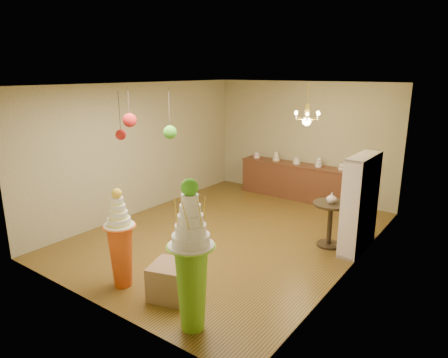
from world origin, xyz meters
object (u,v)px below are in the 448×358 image
Objects in this scene: pedestal_green at (192,269)px; round_table at (330,218)px; pedestal_orange at (121,247)px; sideboard at (296,180)px.

pedestal_green reaches higher than round_table.
sideboard is at bearing 88.15° from pedestal_orange.
pedestal_green is 3.51m from round_table.
round_table is (2.04, 3.28, -0.08)m from pedestal_orange.
round_table is at bearing -51.66° from sideboard.
sideboard is at bearing 128.34° from round_table.
pedestal_green is at bearing -6.67° from pedestal_orange.
pedestal_green is 2.34× the size of round_table.
pedestal_orange is 5.64m from sideboard.
pedestal_green is 6.00m from sideboard.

